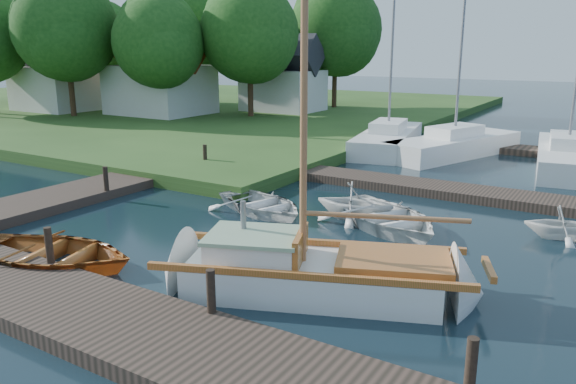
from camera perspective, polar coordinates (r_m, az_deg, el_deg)
The scene contains 29 objects.
ground at distance 14.95m, azimuth -0.00°, elevation -4.46°, with size 160.00×160.00×0.00m, color black.
near_dock at distance 10.67m, azimuth -17.64°, elevation -12.40°, with size 18.00×2.20×0.30m, color black.
left_dock at distance 21.38m, azimuth -15.60°, elevation 1.23°, with size 2.20×18.00×0.30m, color black.
far_dock at distance 19.87m, azimuth 14.93°, elevation 0.29°, with size 14.00×1.60×0.30m, color black.
shore at distance 49.35m, azimuth -14.53°, elevation 8.66°, with size 50.00×40.00×0.50m, color #29491B.
mooring_post_1 at distance 13.25m, azimuth -23.11°, elevation -4.99°, with size 0.16×0.16×0.80m, color black.
mooring_post_2 at distance 10.10m, azimuth -7.83°, elevation -9.94°, with size 0.16×0.16×0.80m, color black.
mooring_post_3 at distance 8.29m, azimuth 18.11°, elevation -16.36°, with size 0.16×0.16×0.80m, color black.
mooring_post_4 at distance 19.25m, azimuth -18.02°, elevation 1.30°, with size 0.16×0.16×0.80m, color black.
mooring_post_5 at distance 22.71m, azimuth -8.43°, elevation 3.78°, with size 0.16×0.16×0.80m, color black.
sailboat at distance 11.50m, azimuth 3.33°, elevation -8.61°, with size 7.37×4.46×9.83m.
dinghy at distance 13.86m, azimuth -23.12°, elevation -5.34°, with size 2.94×4.12×0.85m, color brown.
tender_a at distance 16.97m, azimuth -2.70°, elevation -0.91°, with size 2.44×3.42×0.71m, color white.
tender_b at distance 16.34m, azimuth 6.81°, elevation -0.71°, with size 1.96×2.27×1.20m, color white.
tender_c at distance 15.71m, azimuth 9.89°, elevation -2.15°, with size 2.87×4.03×0.83m, color white.
tender_d at distance 16.27m, azimuth 26.14°, elevation -2.61°, with size 1.60×1.85×0.98m, color white.
marina_boat_0 at distance 27.98m, azimuth 10.13°, elevation 5.45°, with size 3.69×8.15×11.30m.
marina_boat_1 at distance 26.95m, azimuth 16.52°, elevation 4.73°, with size 4.62×7.92×10.49m.
marina_boat_2 at distance 25.91m, azimuth 26.51°, elevation 3.45°, with size 3.28×8.21×11.86m.
house_a at distance 39.27m, azimuth -12.89°, elevation 11.36°, with size 6.30×5.00×6.29m.
house_b at distance 44.02m, azimuth -22.35°, elevation 10.70°, with size 5.77×4.50×5.79m.
house_c at distance 40.28m, azimuth -0.48°, elevation 11.24°, with size 5.25×4.00×5.28m.
tree_1 at distance 39.62m, azimuth -21.60°, elevation 15.29°, with size 6.70×6.70×9.20m.
tree_2 at distance 36.43m, azimuth -12.98°, elevation 14.74°, with size 5.83×5.75×7.82m.
tree_3 at distance 36.95m, azimuth -3.89°, elevation 15.92°, with size 6.41×6.38×8.74m.
tree_4 at distance 45.06m, azimuth -9.45°, elevation 16.21°, with size 7.01×7.01×9.66m.
tree_5 at distance 49.31m, azimuth -18.26°, elevation 14.43°, with size 6.00×5.94×8.10m.
tree_6 at distance 51.73m, azimuth -26.20°, elevation 13.92°, with size 6.24×6.20×8.46m.
tree_7 at distance 42.77m, azimuth 4.89°, elevation 16.23°, with size 6.83×6.83×9.38m.
Camera 1 is at (7.44, -12.03, 4.85)m, focal length 35.00 mm.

